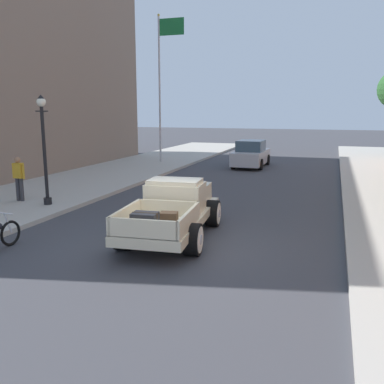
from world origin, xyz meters
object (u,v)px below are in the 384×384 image
pedestrian_sidewalk_left (19,176)px  street_lamp_near (44,142)px  hotrod_truck_cream (175,208)px  car_background_silver (251,154)px  flagpole (163,73)px

pedestrian_sidewalk_left → street_lamp_near: bearing=-7.4°
hotrod_truck_cream → car_background_silver: (-0.68, 15.05, 0.01)m
pedestrian_sidewalk_left → street_lamp_near: (1.35, -0.17, 1.30)m
hotrod_truck_cream → flagpole: size_ratio=0.55×
hotrod_truck_cream → pedestrian_sidewalk_left: size_ratio=3.06×
hotrod_truck_cream → car_background_silver: car_background_silver is taller
hotrod_truck_cream → pedestrian_sidewalk_left: (-6.81, 1.72, 0.33)m
car_background_silver → flagpole: 7.58m
hotrod_truck_cream → flagpole: 16.73m
flagpole → car_background_silver: bearing=4.1°
flagpole → hotrod_truck_cream: bearing=-66.5°
hotrod_truck_cream → street_lamp_near: size_ratio=1.31×
pedestrian_sidewalk_left → flagpole: (0.46, 12.92, 4.68)m
pedestrian_sidewalk_left → flagpole: size_ratio=0.18×
hotrod_truck_cream → street_lamp_near: bearing=164.2°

